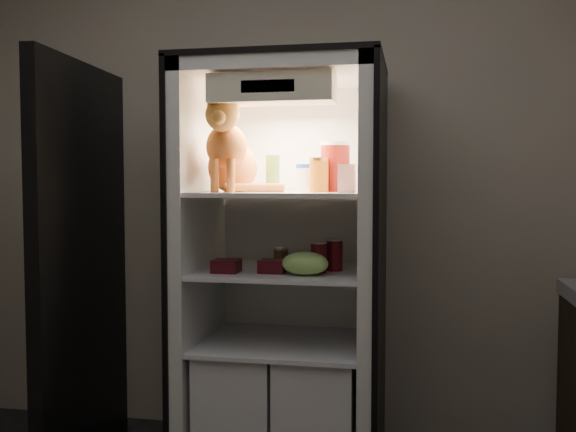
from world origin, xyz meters
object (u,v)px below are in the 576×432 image
parmesan_shaker (273,173)px  soda_can_c (319,258)px  berry_box_left (226,266)px  cream_carton (347,178)px  grape_bag (305,263)px  salsa_jar (319,175)px  pepper_jar (335,167)px  berry_box_right (272,266)px  condiment_jar (281,257)px  soda_can_a (322,254)px  refrigerator (285,299)px  mayo_tub (306,178)px  soda_can_b (334,255)px  tabby_cat (230,155)px

parmesan_shaker → soda_can_c: (0.23, -0.13, -0.37)m
soda_can_c → berry_box_left: bearing=-169.6°
cream_carton → grape_bag: size_ratio=0.60×
parmesan_shaker → salsa_jar: parmesan_shaker is taller
pepper_jar → berry_box_right: (-0.25, -0.22, -0.44)m
parmesan_shaker → pepper_jar: pepper_jar is taller
soda_can_c → condiment_jar: 0.24m
soda_can_a → berry_box_right: 0.31m
refrigerator → cream_carton: 0.67m
condiment_jar → grape_bag: size_ratio=0.45×
mayo_tub → grape_bag: size_ratio=0.63×
soda_can_a → condiment_jar: soda_can_a is taller
grape_bag → berry_box_left: 0.35m
cream_carton → berry_box_right: cream_carton is taller
cream_carton → berry_box_right: bearing=176.7°
soda_can_b → berry_box_left: (-0.46, -0.14, -0.04)m
salsa_jar → cream_carton: 0.20m
refrigerator → cream_carton: bearing=-33.3°
refrigerator → parmesan_shaker: 0.59m
soda_can_c → tabby_cat: bearing=179.4°
berry_box_left → soda_can_b: bearing=17.6°
soda_can_b → grape_bag: soda_can_b is taller
grape_bag → berry_box_left: grape_bag is taller
pepper_jar → berry_box_left: size_ratio=2.02×
tabby_cat → soda_can_b: tabby_cat is taller
cream_carton → condiment_jar: bearing=148.9°
parmesan_shaker → grape_bag: size_ratio=0.84×
cream_carton → berry_box_left: 0.65m
mayo_tub → berry_box_left: 0.55m
refrigerator → soda_can_a: 0.27m
grape_bag → soda_can_b: bearing=55.9°
condiment_jar → pepper_jar: bearing=9.2°
mayo_tub → soda_can_c: (0.09, -0.18, -0.35)m
parmesan_shaker → soda_can_a: size_ratio=1.51×
salsa_jar → berry_box_left: size_ratio=1.36×
salsa_jar → soda_can_c: size_ratio=1.16×
tabby_cat → grape_bag: (0.35, -0.09, -0.46)m
pepper_jar → soda_can_a: (-0.06, 0.03, -0.41)m
salsa_jar → soda_can_a: (-0.00, 0.12, -0.37)m
tabby_cat → cream_carton: (0.53, -0.06, -0.10)m
cream_carton → mayo_tub: bearing=132.4°
soda_can_b → condiment_jar: 0.27m
refrigerator → mayo_tub: size_ratio=15.00×
soda_can_b → berry_box_right: bearing=-157.3°
berry_box_right → mayo_tub: bearing=63.3°
salsa_jar → grape_bag: salsa_jar is taller
refrigerator → condiment_jar: (-0.02, -0.01, 0.19)m
pepper_jar → parmesan_shaker: bearing=-170.9°
parmesan_shaker → soda_can_b: (0.29, -0.06, -0.36)m
soda_can_c → berry_box_right: bearing=-169.7°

